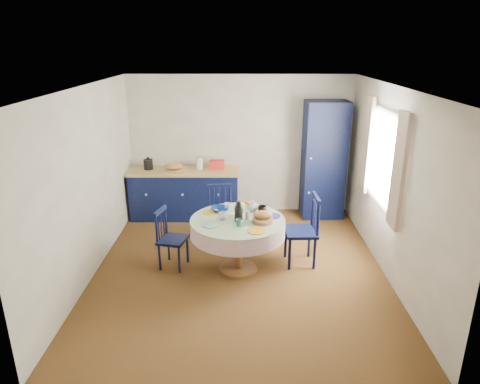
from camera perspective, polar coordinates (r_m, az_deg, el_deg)
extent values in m
plane|color=black|center=(6.14, -0.06, -10.10)|extent=(4.50, 4.50, 0.00)
plane|color=white|center=(5.37, -0.07, 13.82)|extent=(4.50, 4.50, 0.00)
cube|color=white|center=(7.80, 0.04, 6.26)|extent=(4.00, 0.02, 2.50)
cube|color=white|center=(5.99, -19.59, 1.02)|extent=(0.02, 4.50, 2.50)
cube|color=white|center=(5.96, 19.53, 0.96)|extent=(0.02, 4.50, 2.50)
plane|color=white|center=(6.16, 18.89, 4.05)|extent=(0.00, 1.20, 1.20)
cube|color=beige|center=(5.49, 20.39, 2.61)|extent=(0.05, 0.34, 1.45)
cube|color=beige|center=(6.78, 16.53, 6.05)|extent=(0.05, 0.34, 1.45)
cube|color=black|center=(7.77, -7.38, -0.35)|extent=(1.91, 0.58, 0.84)
cube|color=tan|center=(7.63, -7.52, 2.76)|extent=(1.97, 0.62, 0.04)
cube|color=#A21E17|center=(7.63, -3.07, 3.67)|extent=(0.26, 0.14, 0.16)
cube|color=tan|center=(7.59, -8.80, 2.84)|extent=(0.34, 0.24, 0.02)
ellipsoid|color=#B67C46|center=(7.57, -8.83, 3.39)|extent=(0.31, 0.20, 0.13)
cylinder|color=silver|center=(7.65, -5.45, 3.89)|extent=(0.12, 0.12, 0.22)
cube|color=black|center=(7.74, 11.11, 4.20)|extent=(0.75, 0.55, 2.08)
cylinder|color=white|center=(7.41, 9.36, 4.47)|extent=(0.04, 0.02, 0.04)
cylinder|color=white|center=(7.60, 9.10, -0.09)|extent=(0.04, 0.02, 0.04)
cylinder|color=#523C17|center=(6.07, -0.30, -10.19)|extent=(0.53, 0.53, 0.05)
cylinder|color=#523C17|center=(5.90, -0.31, -7.19)|extent=(0.11, 0.11, 0.70)
cylinder|color=#523C17|center=(5.75, -0.32, -3.92)|extent=(1.22, 1.22, 0.03)
cylinder|color=white|center=(5.79, -0.31, -4.79)|extent=(1.28, 1.28, 0.22)
cylinder|color=beige|center=(5.74, -0.32, -3.73)|extent=(1.28, 1.28, 0.01)
cylinder|color=#98B7C8|center=(5.57, -4.00, -4.39)|extent=(0.22, 0.22, 0.01)
cylinder|color=orange|center=(5.39, 2.21, -5.22)|extent=(0.22, 0.22, 0.01)
cylinder|color=navy|center=(5.85, 4.33, -3.18)|extent=(0.22, 0.22, 0.01)
cylinder|color=#97BB75|center=(6.08, 0.30, -2.25)|extent=(0.22, 0.22, 0.01)
cylinder|color=orange|center=(5.98, -3.88, -2.67)|extent=(0.22, 0.22, 0.01)
cylinder|color=brown|center=(5.65, 3.05, -3.80)|extent=(0.28, 0.28, 0.05)
ellipsoid|color=#B67C46|center=(5.62, 3.06, -3.05)|extent=(0.26, 0.16, 0.11)
cube|color=silver|center=(5.83, -1.08, -3.06)|extent=(0.10, 0.07, 0.04)
cylinder|color=black|center=(5.99, -8.10, -8.96)|extent=(0.03, 0.03, 0.39)
cylinder|color=black|center=(6.25, -7.02, -7.67)|extent=(0.03, 0.03, 0.39)
cylinder|color=black|center=(6.10, -10.67, -8.57)|extent=(0.03, 0.03, 0.39)
cylinder|color=black|center=(6.35, -9.50, -7.32)|extent=(0.03, 0.03, 0.39)
cube|color=black|center=(6.08, -8.92, -6.31)|extent=(0.45, 0.46, 0.04)
cylinder|color=black|center=(5.92, -11.09, -4.82)|extent=(0.03, 0.03, 0.44)
cylinder|color=black|center=(6.18, -9.88, -3.69)|extent=(0.03, 0.03, 0.44)
cube|color=black|center=(5.97, -10.58, -2.48)|extent=(0.12, 0.35, 0.05)
cylinder|color=black|center=(5.99, -10.78, -4.70)|extent=(0.02, 0.02, 0.37)
cylinder|color=black|center=(6.06, -10.46, -4.40)|extent=(0.02, 0.02, 0.37)
cylinder|color=black|center=(6.12, -10.14, -4.10)|extent=(0.02, 0.02, 0.37)
cylinder|color=black|center=(6.62, -3.98, -5.77)|extent=(0.04, 0.04, 0.42)
cylinder|color=black|center=(6.63, -1.08, -5.67)|extent=(0.04, 0.04, 0.42)
cylinder|color=black|center=(6.91, -4.07, -4.67)|extent=(0.04, 0.04, 0.42)
cylinder|color=black|center=(6.92, -1.28, -4.57)|extent=(0.04, 0.04, 0.42)
cube|color=black|center=(6.68, -2.63, -3.35)|extent=(0.45, 0.43, 0.04)
cylinder|color=black|center=(6.75, -4.16, -0.96)|extent=(0.04, 0.04, 0.47)
cylinder|color=black|center=(6.76, -1.32, -0.87)|extent=(0.04, 0.04, 0.47)
cube|color=black|center=(6.68, -2.77, 0.83)|extent=(0.38, 0.08, 0.06)
cylinder|color=black|center=(6.76, -3.49, -1.10)|extent=(0.02, 0.02, 0.39)
cylinder|color=black|center=(6.76, -2.74, -1.07)|extent=(0.02, 0.02, 0.39)
cylinder|color=black|center=(6.76, -1.99, -1.05)|extent=(0.02, 0.02, 0.39)
cylinder|color=black|center=(6.36, 6.11, -6.70)|extent=(0.04, 0.04, 0.47)
cylinder|color=black|center=(6.03, 6.62, -8.24)|extent=(0.04, 0.04, 0.47)
cylinder|color=black|center=(6.42, 9.21, -6.59)|extent=(0.04, 0.04, 0.47)
cylinder|color=black|center=(6.10, 9.90, -8.11)|extent=(0.04, 0.04, 0.47)
cube|color=black|center=(6.12, 8.07, -5.26)|extent=(0.46, 0.48, 0.04)
cylinder|color=black|center=(6.22, 9.66, -2.29)|extent=(0.04, 0.04, 0.52)
cylinder|color=black|center=(5.88, 10.39, -3.62)|extent=(0.04, 0.04, 0.52)
cube|color=black|center=(5.97, 10.15, -0.81)|extent=(0.06, 0.42, 0.07)
cylinder|color=black|center=(6.15, 9.81, -2.78)|extent=(0.02, 0.02, 0.44)
cylinder|color=black|center=(6.06, 10.00, -3.13)|extent=(0.02, 0.02, 0.44)
cylinder|color=black|center=(5.97, 10.20, -3.49)|extent=(0.02, 0.02, 0.44)
imported|color=silver|center=(5.73, -2.28, -3.20)|extent=(0.12, 0.12, 0.09)
imported|color=#2D6C64|center=(5.52, -0.12, -4.11)|extent=(0.10, 0.10, 0.09)
imported|color=black|center=(5.95, 2.98, -2.33)|extent=(0.13, 0.13, 0.10)
imported|color=silver|center=(6.05, -1.65, -1.94)|extent=(0.10, 0.10, 0.09)
imported|color=navy|center=(6.00, -2.70, -2.32)|extent=(0.25, 0.25, 0.06)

